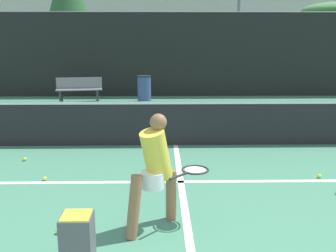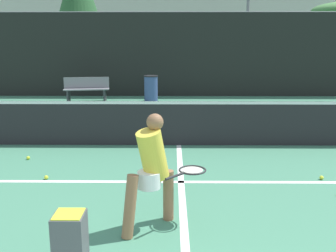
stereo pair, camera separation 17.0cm
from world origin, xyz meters
name	(u,v)px [view 1 (the left image)]	position (x,y,z in m)	size (l,w,h in m)	color
court_service_line	(181,182)	(0.00, 4.46, 0.00)	(8.25, 0.10, 0.01)	white
court_center_mark	(183,194)	(0.00, 3.95, 0.00)	(0.10, 5.46, 0.01)	white
net	(176,122)	(0.00, 6.68, 0.51)	(11.09, 0.09, 1.07)	slate
fence_back	(169,55)	(0.00, 13.98, 1.61)	(24.00, 0.06, 3.23)	black
player_practicing	(156,168)	(-0.37, 2.95, 0.75)	(1.10, 0.79, 1.40)	#8C6042
tennis_ball_scattered_0	(45,179)	(-2.19, 4.57, 0.03)	(0.07, 0.07, 0.07)	#D1E033
tennis_ball_scattered_2	(58,231)	(-1.52, 2.79, 0.03)	(0.07, 0.07, 0.07)	#D1E033
tennis_ball_scattered_4	(319,176)	(2.29, 4.60, 0.03)	(0.07, 0.07, 0.07)	#D1E033
tennis_ball_scattered_5	(25,159)	(-2.87, 5.62, 0.03)	(0.07, 0.07, 0.07)	#D1E033
ball_hopper	(78,249)	(-1.07, 1.80, 0.37)	(0.28, 0.28, 0.71)	#4C4C51
courtside_bench	(79,89)	(-3.24, 12.65, 0.47)	(1.65, 0.61, 0.86)	slate
trash_bin	(144,89)	(-0.91, 12.61, 0.47)	(0.51, 0.51, 0.94)	#384C7F
parked_car	(135,73)	(-1.52, 17.13, 0.65)	(1.84, 4.05, 1.55)	silver
building_far	(164,28)	(0.00, 33.00, 3.10)	(36.00, 2.40, 6.20)	#B2ADA3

